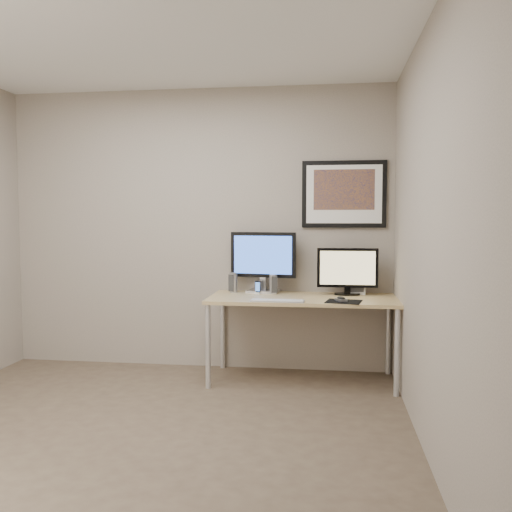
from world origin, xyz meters
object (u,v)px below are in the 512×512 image
at_px(keyboard, 277,301).
at_px(monitor_large, 263,259).
at_px(speaker_left, 233,283).
at_px(fan_unit, 355,280).
at_px(monitor_tv, 347,270).
at_px(desk, 302,305).
at_px(speaker_right, 273,284).
at_px(phone_dock, 258,287).
at_px(framed_art, 344,194).

bearing_deg(keyboard, monitor_large, 110.55).
relative_size(speaker_left, fan_unit, 0.74).
bearing_deg(monitor_large, monitor_tv, 2.53).
relative_size(desk, keyboard, 3.65).
relative_size(monitor_tv, keyboard, 1.21).
bearing_deg(fan_unit, speaker_left, 173.94).
xyz_separation_m(speaker_right, phone_dock, (-0.14, -0.01, -0.03)).
bearing_deg(keyboard, speaker_left, 134.75).
bearing_deg(fan_unit, framed_art, 131.97).
height_order(speaker_right, fan_unit, fan_unit).
height_order(phone_dock, keyboard, phone_dock).
bearing_deg(speaker_left, framed_art, 31.79).
distance_m(speaker_right, fan_unit, 0.73).
xyz_separation_m(desk, speaker_right, (-0.27, 0.16, 0.15)).
distance_m(framed_art, speaker_right, 1.03).
relative_size(speaker_right, keyboard, 0.40).
bearing_deg(keyboard, framed_art, 50.26).
xyz_separation_m(monitor_large, keyboard, (0.18, -0.52, -0.30)).
relative_size(framed_art, monitor_large, 1.25).
distance_m(desk, speaker_right, 0.35).
distance_m(framed_art, fan_unit, 0.78).
distance_m(monitor_tv, speaker_left, 1.03).
bearing_deg(monitor_large, framed_art, 15.29).
bearing_deg(monitor_large, phone_dock, -103.77).
height_order(framed_art, monitor_large, framed_art).
relative_size(monitor_large, keyboard, 1.37).
bearing_deg(speaker_left, speaker_right, 18.50).
height_order(framed_art, phone_dock, framed_art).
bearing_deg(desk, monitor_tv, 23.57).
bearing_deg(phone_dock, speaker_right, 22.62).
bearing_deg(speaker_left, keyboard, -23.06).
distance_m(monitor_large, speaker_left, 0.34).
relative_size(monitor_large, monitor_tv, 1.14).
distance_m(speaker_left, fan_unit, 1.09).
bearing_deg(desk, phone_dock, 159.60).
bearing_deg(framed_art, fan_unit, -39.26).
height_order(speaker_right, phone_dock, speaker_right).
height_order(desk, speaker_right, speaker_right).
xyz_separation_m(phone_dock, keyboard, (0.22, -0.43, -0.05)).
xyz_separation_m(speaker_left, keyboard, (0.44, -0.48, -0.08)).
bearing_deg(speaker_right, monitor_large, 119.05).
xyz_separation_m(monitor_tv, fan_unit, (0.07, 0.08, -0.10)).
distance_m(monitor_tv, speaker_right, 0.67).
xyz_separation_m(speaker_left, fan_unit, (1.09, 0.05, 0.03)).
relative_size(monitor_tv, speaker_left, 2.89).
bearing_deg(phone_dock, keyboard, -44.54).
relative_size(speaker_left, keyboard, 0.42).
relative_size(framed_art, monitor_tv, 1.42).
bearing_deg(desk, fan_unit, 28.34).
bearing_deg(monitor_tv, speaker_left, 177.04).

